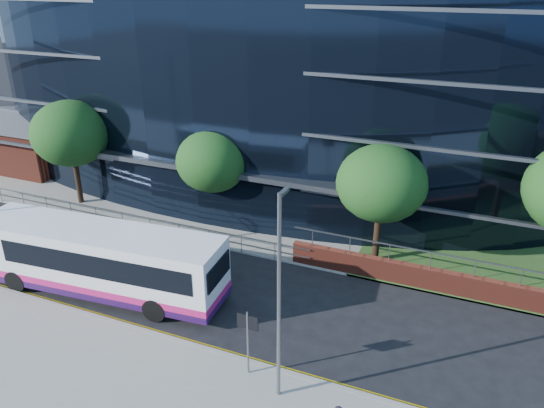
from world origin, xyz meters
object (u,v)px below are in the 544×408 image
at_px(tree_far_a, 71,134).
at_px(city_bus, 101,260).
at_px(streetlight_east, 279,295).
at_px(tree_far_b, 213,161).
at_px(tree_far_c, 382,183).
at_px(brick_pavilion, 28,142).
at_px(street_sign, 248,330).

bearing_deg(tree_far_a, city_bus, -43.16).
bearing_deg(streetlight_east, tree_far_a, 149.54).
relative_size(tree_far_b, streetlight_east, 0.76).
bearing_deg(tree_far_a, streetlight_east, -30.46).
distance_m(tree_far_a, tree_far_c, 20.00).
distance_m(brick_pavilion, tree_far_b, 19.55).
relative_size(tree_far_b, city_bus, 0.48).
height_order(street_sign, tree_far_c, tree_far_c).
height_order(brick_pavilion, tree_far_a, tree_far_a).
bearing_deg(tree_far_a, tree_far_b, 2.86).
bearing_deg(street_sign, tree_far_b, 124.08).
bearing_deg(streetlight_east, tree_far_c, 84.89).
xyz_separation_m(brick_pavilion, street_sign, (26.50, -15.09, 0.21)).
height_order(tree_far_a, city_bus, tree_far_a).
relative_size(tree_far_a, streetlight_east, 0.87).
bearing_deg(street_sign, city_bus, 164.09).
bearing_deg(city_bus, streetlight_east, -21.50).
xyz_separation_m(tree_far_c, streetlight_east, (-1.00, -11.17, -0.10)).
xyz_separation_m(street_sign, city_bus, (-8.92, 2.54, -0.37)).
distance_m(street_sign, tree_far_b, 13.54).
relative_size(tree_far_b, tree_far_c, 0.93).
relative_size(streetlight_east, city_bus, 0.64).
xyz_separation_m(tree_far_b, streetlight_east, (9.00, -11.67, 0.23)).
bearing_deg(tree_far_a, tree_far_c, 0.00).
bearing_deg(brick_pavilion, city_bus, -35.51).
xyz_separation_m(street_sign, streetlight_east, (1.50, -0.59, 2.29)).
bearing_deg(tree_far_b, tree_far_a, -177.14).
distance_m(tree_far_b, tree_far_c, 10.02).
bearing_deg(brick_pavilion, street_sign, -29.65).
xyz_separation_m(brick_pavilion, city_bus, (17.58, -12.54, -0.16)).
distance_m(tree_far_b, streetlight_east, 14.74).
relative_size(brick_pavilion, streetlight_east, 1.08).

